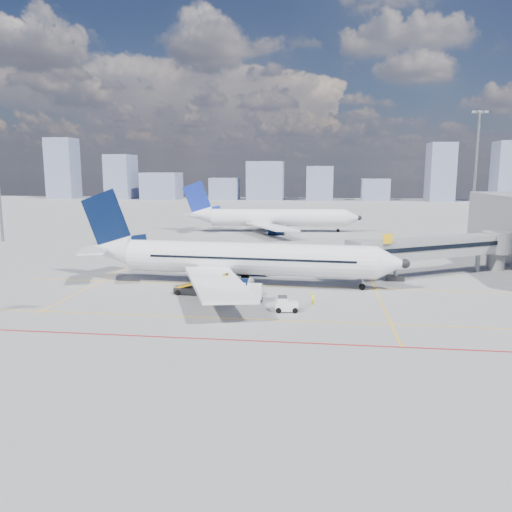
{
  "coord_description": "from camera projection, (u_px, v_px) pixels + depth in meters",
  "views": [
    {
      "loc": [
        7.35,
        -50.79,
        13.75
      ],
      "look_at": [
        0.06,
        5.88,
        4.0
      ],
      "focal_mm": 35.0,
      "sensor_mm": 36.0,
      "label": 1
    }
  ],
  "objects": [
    {
      "name": "apron_markings",
      "position": [
        237.0,
        312.0,
        49.14
      ],
      "size": [
        90.0,
        35.12,
        0.01
      ],
      "color": "#EFAE0C",
      "rests_on": "ground"
    },
    {
      "name": "cargo_dolly",
      "position": [
        246.0,
        292.0,
        52.85
      ],
      "size": [
        3.58,
        1.74,
        1.92
      ],
      "rotation": [
        0.0,
        0.0,
        0.05
      ],
      "color": "black",
      "rests_on": "ground"
    },
    {
      "name": "ramp_worker",
      "position": [
        313.0,
        300.0,
        51.03
      ],
      "size": [
        0.63,
        0.65,
        1.51
      ],
      "primitive_type": "imported",
      "rotation": [
        0.0,
        0.0,
        0.87
      ],
      "color": "#FBF21A",
      "rests_on": "ground"
    },
    {
      "name": "main_aircraft",
      "position": [
        235.0,
        259.0,
        60.7
      ],
      "size": [
        40.51,
        35.27,
        11.81
      ],
      "rotation": [
        0.0,
        0.0,
        -0.06
      ],
      "color": "white",
      "rests_on": "ground"
    },
    {
      "name": "baggage_tug",
      "position": [
        285.0,
        304.0,
        49.25
      ],
      "size": [
        2.37,
        1.58,
        1.55
      ],
      "rotation": [
        0.0,
        0.0,
        0.11
      ],
      "color": "white",
      "rests_on": "ground"
    },
    {
      "name": "ground",
      "position": [
        248.0,
        302.0,
        52.89
      ],
      "size": [
        420.0,
        420.0,
        0.0
      ],
      "primitive_type": "plane",
      "color": "gray",
      "rests_on": "ground"
    },
    {
      "name": "floodlight_mast_ne",
      "position": [
        475.0,
        172.0,
        99.6
      ],
      "size": [
        3.2,
        0.61,
        25.45
      ],
      "color": "slate",
      "rests_on": "ground"
    },
    {
      "name": "distant_skyline",
      "position": [
        296.0,
        178.0,
        237.45
      ],
      "size": [
        258.18,
        15.4,
        30.0
      ],
      "color": "slate",
      "rests_on": "ground"
    },
    {
      "name": "second_aircraft",
      "position": [
        271.0,
        218.0,
        113.59
      ],
      "size": [
        40.64,
        35.36,
        11.87
      ],
      "rotation": [
        0.0,
        0.0,
        0.09
      ],
      "color": "white",
      "rests_on": "ground"
    },
    {
      "name": "jet_bridge",
      "position": [
        442.0,
        248.0,
        65.84
      ],
      "size": [
        23.55,
        15.78,
        6.3
      ],
      "color": "gray",
      "rests_on": "ground"
    },
    {
      "name": "belt_loader",
      "position": [
        195.0,
        289.0,
        56.19
      ],
      "size": [
        6.23,
        1.81,
        2.53
      ],
      "rotation": [
        0.0,
        0.0,
        -0.03
      ],
      "color": "black",
      "rests_on": "ground"
    }
  ]
}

